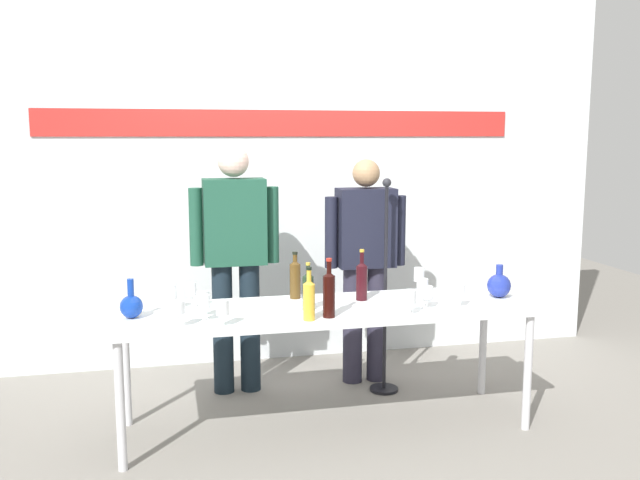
% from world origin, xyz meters
% --- Properties ---
extents(ground_plane, '(10.00, 10.00, 0.00)m').
position_xyz_m(ground_plane, '(0.00, 0.00, 0.00)').
color(ground_plane, gray).
extents(back_wall, '(5.25, 0.11, 3.00)m').
position_xyz_m(back_wall, '(0.00, 1.42, 1.50)').
color(back_wall, silver).
rests_on(back_wall, ground).
extents(display_table, '(2.49, 0.70, 0.76)m').
position_xyz_m(display_table, '(0.00, 0.00, 0.70)').
color(display_table, white).
rests_on(display_table, ground).
extents(decanter_blue_left, '(0.13, 0.13, 0.23)m').
position_xyz_m(decanter_blue_left, '(-1.12, 0.00, 0.83)').
color(decanter_blue_left, '#13369B').
rests_on(decanter_blue_left, display_table).
extents(decanter_blue_right, '(0.15, 0.15, 0.21)m').
position_xyz_m(decanter_blue_right, '(1.13, 0.00, 0.84)').
color(decanter_blue_right, navy).
rests_on(decanter_blue_right, display_table).
extents(presenter_left, '(0.61, 0.22, 1.71)m').
position_xyz_m(presenter_left, '(-0.46, 0.73, 0.98)').
color(presenter_left, black).
rests_on(presenter_left, ground).
extents(presenter_right, '(0.59, 0.22, 1.61)m').
position_xyz_m(presenter_right, '(0.46, 0.73, 0.92)').
color(presenter_right, '#292737').
rests_on(presenter_right, ground).
extents(wine_bottle_0, '(0.07, 0.07, 0.32)m').
position_xyz_m(wine_bottle_0, '(0.26, 0.12, 0.89)').
color(wine_bottle_0, black).
rests_on(wine_bottle_0, display_table).
extents(wine_bottle_1, '(0.07, 0.07, 0.34)m').
position_xyz_m(wine_bottle_1, '(-0.03, -0.23, 0.90)').
color(wine_bottle_1, black).
rests_on(wine_bottle_1, display_table).
extents(wine_bottle_2, '(0.07, 0.07, 0.28)m').
position_xyz_m(wine_bottle_2, '(-0.12, -0.05, 0.88)').
color(wine_bottle_2, '#1B2E1C').
rests_on(wine_bottle_2, display_table).
extents(wine_bottle_3, '(0.07, 0.07, 0.30)m').
position_xyz_m(wine_bottle_3, '(-0.14, 0.26, 0.89)').
color(wine_bottle_3, '#4C3514').
rests_on(wine_bottle_3, display_table).
extents(wine_bottle_4, '(0.07, 0.07, 0.30)m').
position_xyz_m(wine_bottle_4, '(-0.16, -0.27, 0.88)').
color(wine_bottle_4, gold).
rests_on(wine_bottle_4, display_table).
extents(wine_glass_left_0, '(0.06, 0.06, 0.16)m').
position_xyz_m(wine_glass_left_0, '(-0.78, 0.15, 0.87)').
color(wine_glass_left_0, white).
rests_on(wine_glass_left_0, display_table).
extents(wine_glass_left_1, '(0.06, 0.06, 0.15)m').
position_xyz_m(wine_glass_left_1, '(-0.90, 0.13, 0.87)').
color(wine_glass_left_1, white).
rests_on(wine_glass_left_1, display_table).
extents(wine_glass_left_2, '(0.07, 0.07, 0.15)m').
position_xyz_m(wine_glass_left_2, '(-0.73, -0.06, 0.87)').
color(wine_glass_left_2, white).
rests_on(wine_glass_left_2, display_table).
extents(wine_glass_left_3, '(0.06, 0.06, 0.15)m').
position_xyz_m(wine_glass_left_3, '(-0.72, -0.16, 0.86)').
color(wine_glass_left_3, white).
rests_on(wine_glass_left_3, display_table).
extents(wine_glass_left_4, '(0.07, 0.07, 0.14)m').
position_xyz_m(wine_glass_left_4, '(-0.87, -0.25, 0.86)').
color(wine_glass_left_4, white).
rests_on(wine_glass_left_4, display_table).
extents(wine_glass_left_5, '(0.07, 0.07, 0.14)m').
position_xyz_m(wine_glass_left_5, '(-0.63, -0.28, 0.86)').
color(wine_glass_left_5, white).
rests_on(wine_glass_left_5, display_table).
extents(wine_glass_right_0, '(0.06, 0.06, 0.14)m').
position_xyz_m(wine_glass_right_0, '(0.79, -0.18, 0.85)').
color(wine_glass_right_0, white).
rests_on(wine_glass_right_0, display_table).
extents(wine_glass_right_1, '(0.07, 0.07, 0.13)m').
position_xyz_m(wine_glass_right_1, '(0.58, -0.16, 0.85)').
color(wine_glass_right_1, white).
rests_on(wine_glass_right_1, display_table).
extents(wine_glass_right_2, '(0.07, 0.07, 0.15)m').
position_xyz_m(wine_glass_right_2, '(0.70, 0.29, 0.86)').
color(wine_glass_right_2, white).
rests_on(wine_glass_right_2, display_table).
extents(wine_glass_right_3, '(0.07, 0.07, 0.15)m').
position_xyz_m(wine_glass_right_3, '(0.60, -0.04, 0.87)').
color(wine_glass_right_3, white).
rests_on(wine_glass_right_3, display_table).
extents(wine_glass_right_4, '(0.06, 0.06, 0.14)m').
position_xyz_m(wine_glass_right_4, '(0.44, -0.27, 0.86)').
color(wine_glass_right_4, white).
rests_on(wine_glass_right_4, display_table).
extents(microphone_stand, '(0.20, 0.20, 1.49)m').
position_xyz_m(microphone_stand, '(0.54, 0.50, 0.50)').
color(microphone_stand, black).
rests_on(microphone_stand, ground).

